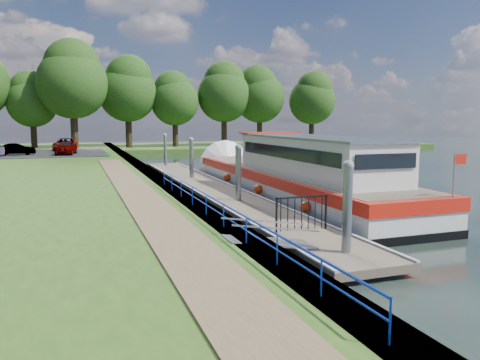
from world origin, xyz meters
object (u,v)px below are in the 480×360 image
object	(u,v)px
barge	(286,176)
car_a	(66,147)
pontoon	(211,191)
car_d	(65,144)
car_b	(16,149)

from	to	relation	value
barge	car_a	distance (m)	26.70
barge	car_a	xyz separation A→B (m)	(-11.30, 24.19, 0.41)
pontoon	barge	bearing A→B (deg)	-27.27
barge	car_d	size ratio (longest dim) A/B	4.64
pontoon	car_b	distance (m)	25.90
car_a	car_b	xyz separation A→B (m)	(-4.29, 0.59, -0.13)
pontoon	car_a	distance (m)	23.66
pontoon	barge	xyz separation A→B (m)	(3.60, -1.85, 0.90)
pontoon	car_d	bearing A→B (deg)	105.37
car_b	car_d	distance (m)	7.09
pontoon	car_b	world-z (taller)	car_b
pontoon	car_d	world-z (taller)	car_d
barge	car_b	world-z (taller)	barge
pontoon	car_b	xyz separation A→B (m)	(-11.99, 22.93, 1.19)
car_b	car_d	xyz separation A→B (m)	(4.10, 5.78, 0.10)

